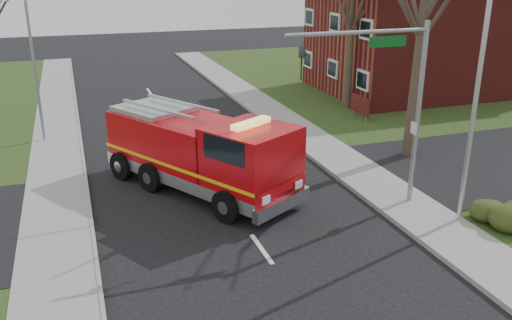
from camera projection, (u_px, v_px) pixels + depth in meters
name	position (u px, v px, depth m)	size (l,w,h in m)	color
ground	(262.00, 249.00, 17.34)	(120.00, 120.00, 0.00)	black
sidewalk_right	(426.00, 219.00, 19.21)	(2.40, 80.00, 0.15)	gray
sidewalk_left	(57.00, 282.00, 15.41)	(2.40, 80.00, 0.15)	gray
brick_building	(431.00, 39.00, 37.90)	(15.40, 10.40, 7.25)	maroon
health_center_sign	(360.00, 105.00, 31.36)	(0.12, 2.00, 1.40)	#551513
hedge_corner	(512.00, 206.00, 19.01)	(2.80, 2.00, 0.90)	#2A3613
bare_tree_far	(353.00, 2.00, 31.82)	(5.25, 5.25, 10.50)	#3C2B23
traffic_signal_mast	(390.00, 84.00, 18.66)	(5.29, 0.18, 6.80)	gray
streetlight_pole	(475.00, 97.00, 17.53)	(1.48, 0.16, 8.40)	#B7BABF
utility_pole_far	(35.00, 74.00, 26.50)	(0.14, 0.14, 7.00)	gray
fire_engine	(201.00, 154.00, 21.36)	(6.66, 8.73, 3.40)	#B4080D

